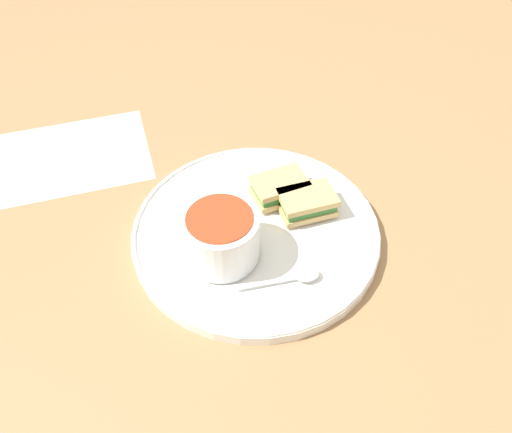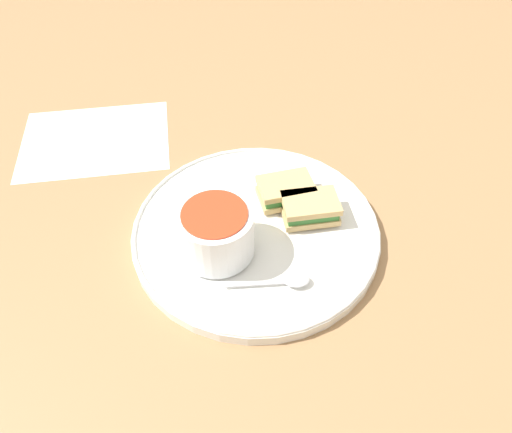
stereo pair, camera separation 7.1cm
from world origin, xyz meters
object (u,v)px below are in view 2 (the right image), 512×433
at_px(sandwich_half_near, 310,208).
at_px(sandwich_half_far, 286,191).
at_px(spoon, 290,280).
at_px(soup_bowl, 216,232).

xyz_separation_m(sandwich_half_near, sandwich_half_far, (-0.03, -0.04, 0.00)).
height_order(spoon, sandwich_half_near, sandwich_half_near).
bearing_deg(spoon, sandwich_half_near, 69.99).
distance_m(sandwich_half_near, sandwich_half_far, 0.05).
distance_m(soup_bowl, spoon, 0.12).
xyz_separation_m(spoon, sandwich_half_near, (-0.12, 0.03, 0.01)).
height_order(soup_bowl, sandwich_half_near, soup_bowl).
bearing_deg(soup_bowl, spoon, 63.40).
height_order(soup_bowl, sandwich_half_far, soup_bowl).
relative_size(soup_bowl, sandwich_half_far, 1.12).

